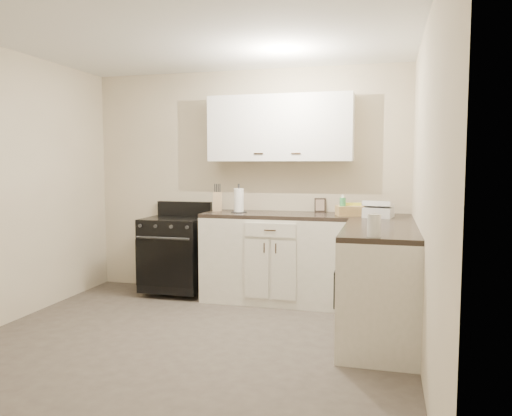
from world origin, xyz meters
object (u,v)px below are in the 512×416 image
(wicker_basket, at_px, (351,211))
(countertop_grill, at_px, (378,212))
(knife_block, at_px, (218,201))
(stove, at_px, (175,253))
(paper_towel, at_px, (239,201))

(wicker_basket, distance_m, countertop_grill, 0.29)
(knife_block, xyz_separation_m, wicker_basket, (1.47, -0.13, -0.06))
(stove, relative_size, knife_block, 3.82)
(knife_block, relative_size, paper_towel, 0.81)
(stove, bearing_deg, knife_block, 14.15)
(knife_block, bearing_deg, wicker_basket, -21.01)
(wicker_basket, bearing_deg, paper_towel, 179.67)
(wicker_basket, xyz_separation_m, countertop_grill, (0.27, -0.11, -0.00))
(knife_block, bearing_deg, countertop_grill, -23.98)
(knife_block, height_order, wicker_basket, knife_block)
(knife_block, distance_m, paper_towel, 0.31)
(paper_towel, height_order, wicker_basket, paper_towel)
(stove, height_order, wicker_basket, wicker_basket)
(stove, distance_m, knife_block, 0.76)
(stove, xyz_separation_m, countertop_grill, (2.21, -0.12, 0.53))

